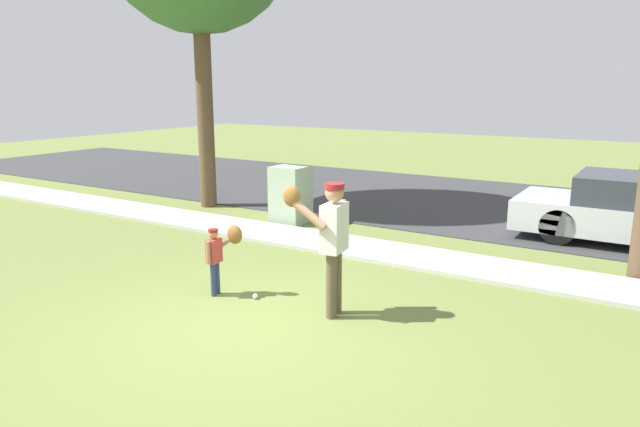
# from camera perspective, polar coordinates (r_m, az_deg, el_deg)

# --- Properties ---
(ground_plane) EXTENTS (48.00, 48.00, 0.00)m
(ground_plane) POSITION_cam_1_polar(r_m,az_deg,el_deg) (9.90, 5.95, -4.05)
(ground_plane) COLOR olive
(sidewalk_strip) EXTENTS (36.00, 1.20, 0.06)m
(sidewalk_strip) POSITION_cam_1_polar(r_m,az_deg,el_deg) (9.98, 6.20, -3.74)
(sidewalk_strip) COLOR #B2B2AD
(sidewalk_strip) RESTS_ON ground
(road_surface) EXTENTS (36.00, 6.80, 0.02)m
(road_surface) POSITION_cam_1_polar(r_m,az_deg,el_deg) (14.54, 14.76, 1.04)
(road_surface) COLOR #38383A
(road_surface) RESTS_ON ground
(person_adult) EXTENTS (0.67, 0.69, 1.68)m
(person_adult) POSITION_cam_1_polar(r_m,az_deg,el_deg) (7.03, 1.05, -2.06)
(person_adult) COLOR brown
(person_adult) RESTS_ON ground
(person_child) EXTENTS (0.42, 0.42, 0.98)m
(person_child) POSITION_cam_1_polar(r_m,az_deg,el_deg) (7.94, -9.77, -3.50)
(person_child) COLOR navy
(person_child) RESTS_ON ground
(baseball) EXTENTS (0.07, 0.07, 0.07)m
(baseball) POSITION_cam_1_polar(r_m,az_deg,el_deg) (7.92, -6.39, -8.12)
(baseball) COLOR white
(baseball) RESTS_ON ground
(utility_cabinet) EXTENTS (0.69, 0.67, 1.18)m
(utility_cabinet) POSITION_cam_1_polar(r_m,az_deg,el_deg) (12.02, -2.91, 1.88)
(utility_cabinet) COLOR #9EB293
(utility_cabinet) RESTS_ON ground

